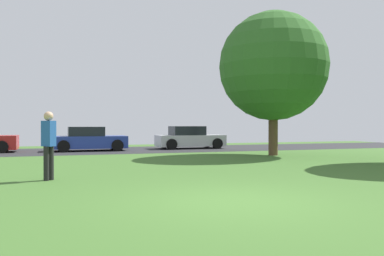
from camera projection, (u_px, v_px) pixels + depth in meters
name	position (u px, v px, depth m)	size (l,w,h in m)	color
ground_plane	(234.00, 202.00, 7.47)	(44.00, 44.00, 0.00)	#3D6628
road_strip	(115.00, 150.00, 22.60)	(44.00, 6.40, 0.01)	#28282B
maple_tree_far	(273.00, 66.00, 18.85)	(5.16, 5.16, 6.81)	brown
person_catcher	(49.00, 142.00, 10.34)	(0.38, 0.38, 1.79)	black
parked_car_blue	(89.00, 140.00, 22.11)	(4.00, 2.04, 1.34)	#233893
parked_car_silver	(189.00, 138.00, 24.26)	(4.09, 1.95, 1.36)	#B7B7BC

